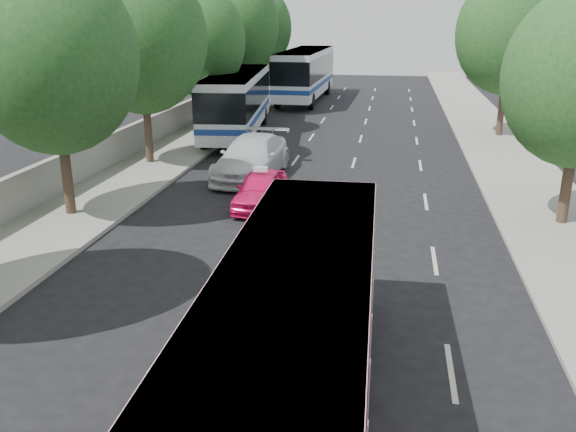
% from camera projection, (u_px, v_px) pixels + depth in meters
% --- Properties ---
extents(ground, '(120.00, 120.00, 0.00)m').
position_uv_depth(ground, '(270.00, 311.00, 15.04)').
color(ground, black).
rests_on(ground, ground).
extents(sidewalk_left, '(4.00, 90.00, 0.15)m').
position_uv_depth(sidewalk_left, '(193.00, 139.00, 35.06)').
color(sidewalk_left, '#9E998E').
rests_on(sidewalk_left, ground).
extents(sidewalk_right, '(4.00, 90.00, 0.12)m').
position_uv_depth(sidewalk_right, '(500.00, 150.00, 32.35)').
color(sidewalk_right, '#9E998E').
rests_on(sidewalk_right, ground).
extents(low_wall, '(0.30, 90.00, 1.50)m').
position_uv_depth(low_wall, '(163.00, 124.00, 35.08)').
color(low_wall, '#9E998E').
rests_on(low_wall, sidewalk_left).
extents(tree_left_b, '(5.70, 5.70, 8.88)m').
position_uv_depth(tree_left_b, '(53.00, 50.00, 20.08)').
color(tree_left_b, '#38281E').
rests_on(tree_left_b, ground).
extents(tree_left_c, '(6.00, 6.00, 9.35)m').
position_uv_depth(tree_left_c, '(142.00, 33.00, 27.49)').
color(tree_left_c, '#38281E').
rests_on(tree_left_c, ground).
extents(tree_left_d, '(5.52, 5.52, 8.60)m').
position_uv_depth(tree_left_d, '(199.00, 37.00, 35.11)').
color(tree_left_d, '#38281E').
rests_on(tree_left_d, ground).
extents(tree_left_e, '(6.30, 6.30, 9.82)m').
position_uv_depth(tree_left_e, '(235.00, 21.00, 42.32)').
color(tree_left_e, '#38281E').
rests_on(tree_left_e, ground).
extents(tree_left_f, '(5.88, 5.88, 9.16)m').
position_uv_depth(tree_left_f, '(257.00, 25.00, 49.96)').
color(tree_left_f, '#38281E').
rests_on(tree_left_f, ground).
extents(tree_right_far, '(6.00, 6.00, 9.35)m').
position_uv_depth(tree_right_far, '(512.00, 29.00, 34.01)').
color(tree_right_far, '#38281E').
rests_on(tree_right_far, ground).
extents(pink_bus, '(2.72, 9.91, 3.14)m').
position_uv_depth(pink_bus, '(297.00, 322.00, 10.47)').
color(pink_bus, '#FFA4AE').
rests_on(pink_bus, ground).
extents(pink_taxi, '(1.63, 4.03, 1.37)m').
position_uv_depth(pink_taxi, '(261.00, 189.00, 22.90)').
color(pink_taxi, '#FF166D').
rests_on(pink_taxi, ground).
extents(white_pickup, '(2.79, 6.21, 1.77)m').
position_uv_depth(white_pickup, '(252.00, 157.00, 27.05)').
color(white_pickup, silver).
rests_on(white_pickup, ground).
extents(tour_coach_front, '(3.94, 12.50, 3.68)m').
position_uv_depth(tour_coach_front, '(237.00, 98.00, 35.70)').
color(tour_coach_front, white).
rests_on(tour_coach_front, ground).
extents(tour_coach_rear, '(3.27, 13.75, 4.10)m').
position_uv_depth(tour_coach_rear, '(305.00, 70.00, 49.91)').
color(tour_coach_rear, white).
rests_on(tour_coach_rear, ground).
extents(taxi_roof_sign, '(0.55, 0.18, 0.18)m').
position_uv_depth(taxi_roof_sign, '(260.00, 169.00, 22.66)').
color(taxi_roof_sign, silver).
rests_on(taxi_roof_sign, pink_taxi).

